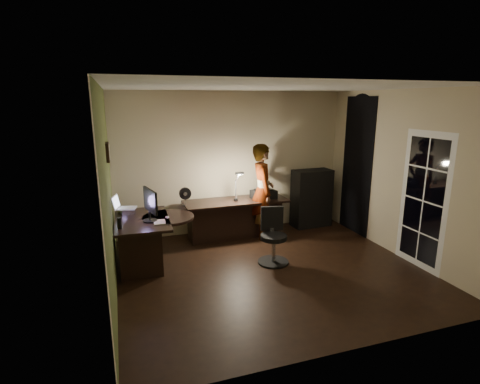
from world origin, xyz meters
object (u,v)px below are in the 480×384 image
object	(u,v)px
monitor	(149,210)
office_chair	(274,237)
cabinet	(311,198)
person	(262,191)
desk_left	(143,242)
desk_right	(236,219)

from	to	relation	value
monitor	office_chair	world-z (taller)	monitor
cabinet	monitor	distance (m)	3.48
monitor	office_chair	distance (m)	1.96
cabinet	monitor	xyz separation A→B (m)	(-3.31, -1.03, 0.35)
office_chair	person	world-z (taller)	person
monitor	office_chair	xyz separation A→B (m)	(1.84, -0.44, -0.49)
desk_left	office_chair	world-z (taller)	office_chair
desk_right	person	size ratio (longest dim) A/B	1.09
desk_left	person	bearing A→B (deg)	16.18
desk_right	monitor	world-z (taller)	monitor
desk_left	desk_right	size ratio (longest dim) A/B	0.68
desk_right	person	world-z (taller)	person
desk_right	person	xyz separation A→B (m)	(0.47, -0.13, 0.52)
desk_right	office_chair	distance (m)	1.32
office_chair	person	distance (m)	1.28
monitor	person	xyz separation A→B (m)	(2.11, 0.73, -0.05)
desk_left	desk_right	world-z (taller)	desk_left
cabinet	office_chair	bearing A→B (deg)	-137.55
cabinet	person	size ratio (longest dim) A/B	0.66
desk_left	cabinet	distance (m)	3.53
cabinet	monitor	size ratio (longest dim) A/B	2.16
desk_left	person	size ratio (longest dim) A/B	0.74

